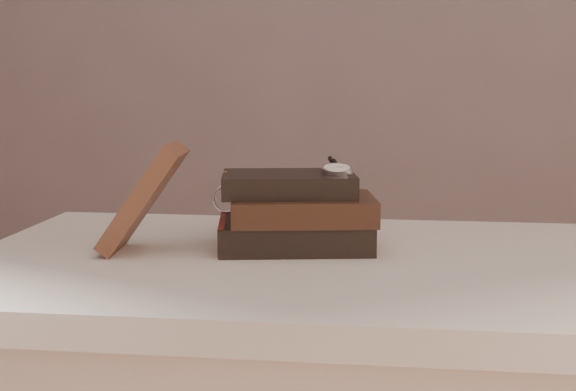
# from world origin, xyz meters

# --- Properties ---
(table) EXTENTS (1.00, 0.60, 0.75)m
(table) POSITION_xyz_m (0.00, 0.35, 0.66)
(table) COLOR beige
(table) RESTS_ON ground
(book_stack) EXTENTS (0.24, 0.18, 0.11)m
(book_stack) POSITION_xyz_m (-0.06, 0.40, 0.80)
(book_stack) COLOR black
(book_stack) RESTS_ON table
(journal) EXTENTS (0.12, 0.11, 0.15)m
(journal) POSITION_xyz_m (-0.26, 0.35, 0.83)
(journal) COLOR #43251A
(journal) RESTS_ON table
(pocket_watch) EXTENTS (0.05, 0.15, 0.02)m
(pocket_watch) POSITION_xyz_m (-0.00, 0.41, 0.86)
(pocket_watch) COLOR silver
(pocket_watch) RESTS_ON book_stack
(eyeglasses) EXTENTS (0.10, 0.12, 0.04)m
(eyeglasses) POSITION_xyz_m (-0.15, 0.46, 0.81)
(eyeglasses) COLOR silver
(eyeglasses) RESTS_ON book_stack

